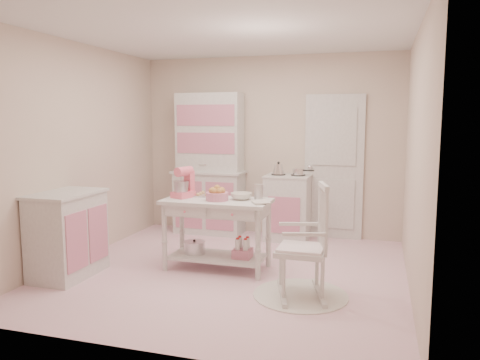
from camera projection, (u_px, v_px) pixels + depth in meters
name	position (u px, v px, depth m)	size (l,w,h in m)	color
room_shell	(229.00, 124.00, 5.02)	(3.84, 3.84, 2.62)	pink
door	(334.00, 167.00, 6.60)	(0.82, 0.05, 2.04)	silver
hutch	(209.00, 164.00, 6.92)	(1.06, 0.50, 2.08)	silver
stove	(288.00, 207.00, 6.60)	(0.62, 0.57, 0.92)	silver
base_cabinet	(68.00, 234.00, 5.04)	(0.54, 0.84, 0.92)	silver
lace_rug	(300.00, 295.00, 4.52)	(0.92, 0.92, 0.01)	white
rocking_chair	(301.00, 240.00, 4.45)	(0.48, 0.72, 1.10)	silver
work_table	(217.00, 234.00, 5.29)	(1.20, 0.60, 0.80)	silver
stand_mixer	(183.00, 183.00, 5.35)	(0.20, 0.28, 0.34)	#FE6B84
cookie_tray	(210.00, 196.00, 5.45)	(0.34, 0.24, 0.02)	silver
bread_basket	(217.00, 196.00, 5.18)	(0.25, 0.25, 0.09)	#D07793
mixing_bowl	(241.00, 196.00, 5.23)	(0.24, 0.24, 0.07)	silver
metal_pitcher	(259.00, 192.00, 5.25)	(0.10, 0.10, 0.17)	silver
recipe_book	(253.00, 202.00, 4.99)	(0.17, 0.23, 0.02)	silver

